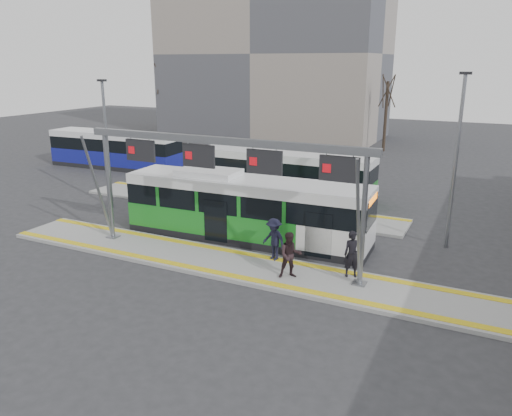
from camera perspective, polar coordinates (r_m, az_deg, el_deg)
The scene contains 18 objects.
ground at distance 21.16m, azimuth -3.15°, elevation -6.57°, with size 120.00×120.00×0.00m, color #2D2D30.
platform_main at distance 21.13m, azimuth -3.16°, elevation -6.38°, with size 22.00×3.00×0.15m, color gray.
platform_second at distance 29.58m, azimuth -2.43°, elevation 0.34°, with size 20.00×3.00×0.15m, color gray.
tactile_main at distance 21.10m, azimuth -3.16°, elevation -6.17°, with size 22.00×2.65×0.02m.
tactile_second at distance 30.53m, azimuth -1.41°, elevation 1.03°, with size 20.00×0.35×0.02m.
gantry at distance 20.27m, azimuth -3.86°, elevation 5.13°, with size 13.00×1.68×5.20m.
apartment_block at distance 57.99m, azimuth 2.07°, elevation 17.34°, with size 24.50×12.50×18.40m.
hero_bus at distance 23.74m, azimuth -1.21°, elevation -0.14°, with size 11.95×3.00×3.26m.
bg_bus_green at distance 31.57m, azimuth 3.22°, elevation 3.85°, with size 11.33×2.42×2.83m.
bg_bus_blue at distance 41.76m, azimuth -15.81°, elevation 6.39°, with size 11.20×3.01×2.89m.
passenger_a at distance 19.76m, azimuth 10.96°, elevation -5.20°, with size 0.67×0.44×1.85m, color black.
passenger_b at distance 19.37m, azimuth 3.94°, elevation -5.40°, with size 0.89×0.69×1.83m, color black.
passenger_c at distance 21.03m, azimuth 2.05°, elevation -3.59°, with size 1.18×0.68×1.82m, color black.
tree_left at distance 51.67m, azimuth 6.47°, elevation 13.69°, with size 1.40×1.40×7.78m.
tree_mid at distance 49.04m, azimuth 14.79°, elevation 12.77°, with size 1.40×1.40×7.37m.
tree_far at distance 59.16m, azimuth -10.66°, elevation 14.28°, with size 1.40×1.40×8.36m.
lamp_west at distance 29.82m, azimuth -16.67°, elevation 7.33°, with size 0.50×0.25×7.31m.
lamp_east at distance 23.69m, azimuth 21.89°, elevation 5.29°, with size 0.50×0.25×7.84m.
Camera 1 is at (9.55, -16.99, 8.25)m, focal length 35.00 mm.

